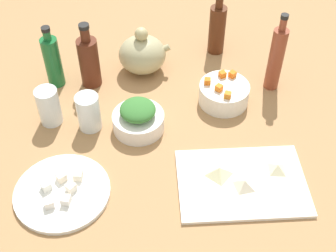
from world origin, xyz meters
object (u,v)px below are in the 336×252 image
Objects in this scene: plate_tofu at (62,192)px; bottle_0 at (217,28)px; bowl_carrots at (224,94)px; drinking_glass_0 at (89,112)px; bottle_1 at (53,61)px; drinking_glass_1 at (49,106)px; bottle_2 at (276,58)px; teapot at (142,54)px; bottle_3 at (89,61)px; cutting_board at (242,183)px; bowl_greens at (138,122)px.

bottle_0 is (46.82, 56.08, 8.39)cm from plate_tofu.
drinking_glass_0 is at bearing -169.34° from bowl_carrots.
drinking_glass_0 is (-40.68, -32.89, -3.46)cm from bottle_0.
bottle_1 is 1.86× the size of drinking_glass_0.
plate_tofu is at bearing -79.13° from drinking_glass_1.
bottle_2 is 2.25× the size of drinking_glass_1.
bottle_2 reaches higher than drinking_glass_0.
teapot is at bearing 65.20° from plate_tofu.
bottle_0 is (24.81, 8.43, 2.73)cm from teapot.
bottle_1 is (-51.92, -13.04, -0.27)cm from bottle_0.
bottle_0 is 52.42cm from drinking_glass_0.
bottle_0 is at bearing 18.61° from bottle_3.
plate_tofu is at bearing -97.85° from bottle_3.
teapot is (-23.14, 48.06, 5.76)cm from cutting_board.
bottle_0 is at bearing 38.95° from drinking_glass_0.
teapot is at bearing 38.33° from drinking_glass_1.
bottle_2 is (39.23, -11.19, 4.64)cm from teapot.
bottle_3 reaches higher than drinking_glass_1.
bottle_0 is at bearing 86.76° from bowl_carrots.
bottle_3 is (-39.33, 42.68, 8.18)cm from cutting_board.
drinking_glass_0 is at bearing -89.05° from bottle_3.
bottle_2 is at bearing -15.91° from teapot.
plate_tofu is 0.94× the size of bottle_2.
bottle_0 is at bearing 52.01° from bowl_greens.
bottle_1 is 66.70cm from bottle_2.
cutting_board is 41.55cm from bottle_2.
bowl_carrots is 0.69× the size of bottle_3.
cutting_board is at bearing -47.34° from bottle_3.
drinking_glass_1 is (-51.87, -29.82, -3.30)cm from bottle_0.
bottle_0 is (1.44, 25.50, 5.92)cm from bowl_carrots.
bottle_1 is at bearing 176.01° from bottle_3.
cutting_board is 1.97× the size of teapot.
drinking_glass_0 is (-55.10, -13.27, -5.37)cm from bottle_2.
bowl_greens is at bearing -41.02° from bottle_1.
teapot is 0.77× the size of bottle_3.
bottle_1 is at bearing 138.98° from bowl_greens.
bottle_3 is (-41.00, -13.81, -0.31)cm from bottle_0.
bowl_greens is 0.57× the size of bottle_2.
drinking_glass_0 is at bearing 172.58° from bowl_greens.
bottle_0 is 2.00× the size of drinking_glass_0.
drinking_glass_1 is at bearing 168.96° from bowl_greens.
bowl_carrots is at bearing 19.67° from bowl_greens.
teapot is (2.26, 26.23, 3.74)cm from bowl_greens.
bottle_1 is at bearing -170.34° from teapot.
drinking_glass_0 reaches higher than cutting_board.
drinking_glass_1 is (0.05, -16.78, -3.03)cm from bottle_1.
bottle_2 is at bearing 19.93° from bowl_greens.
teapot is 26.34cm from bottle_0.
bowl_greens is 26.59cm from teapot.
bottle_3 is (-16.19, -5.38, 2.42)cm from teapot.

